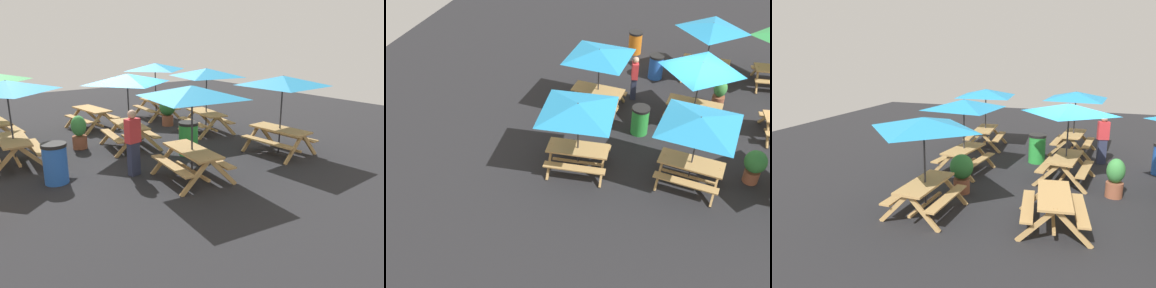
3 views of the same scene
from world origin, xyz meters
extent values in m
plane|color=#232326|center=(0.00, 0.00, 0.00)|extent=(27.58, 27.58, 0.00)
cube|color=tan|center=(-0.11, 3.19, 0.74)|extent=(1.88, 0.94, 0.05)
cube|color=tan|center=(-0.19, 2.65, 0.45)|extent=(1.82, 0.51, 0.04)
cube|color=tan|center=(-0.04, 3.73, 0.45)|extent=(1.82, 0.51, 0.04)
cube|color=tan|center=(-0.94, 2.94, 0.37)|extent=(0.17, 0.80, 0.81)
cube|color=tan|center=(-0.84, 3.66, 0.37)|extent=(0.17, 0.80, 0.81)
cube|color=tan|center=(0.61, 2.72, 0.37)|extent=(0.17, 0.80, 0.81)
cube|color=tan|center=(0.71, 3.44, 0.37)|extent=(0.17, 0.80, 0.81)
cube|color=tan|center=(-0.11, 3.19, 0.22)|extent=(1.55, 0.28, 0.06)
cylinder|color=#2D2D33|center=(-0.11, 3.19, 1.15)|extent=(0.04, 0.04, 2.30)
pyramid|color=#268CC6|center=(-0.11, 3.19, 2.16)|extent=(2.80, 2.80, 0.28)
cube|color=tan|center=(3.12, 3.43, 0.74)|extent=(1.85, 0.83, 0.05)
cube|color=tan|center=(3.16, 2.89, 0.45)|extent=(1.81, 0.39, 0.04)
cube|color=tan|center=(3.08, 3.98, 0.45)|extent=(1.81, 0.39, 0.04)
cube|color=tan|center=(2.37, 3.01, 0.37)|extent=(0.12, 0.80, 0.81)
cube|color=tan|center=(2.31, 3.74, 0.37)|extent=(0.12, 0.80, 0.81)
cube|color=tan|center=(3.92, 3.13, 0.37)|extent=(0.12, 0.80, 0.81)
cube|color=tan|center=(3.87, 3.86, 0.37)|extent=(0.12, 0.80, 0.81)
cube|color=tan|center=(3.12, 3.43, 0.22)|extent=(1.56, 0.19, 0.06)
cylinder|color=#2D2D33|center=(3.12, 3.43, 1.15)|extent=(0.04, 0.04, 2.30)
pyramid|color=#268CC6|center=(3.12, 3.43, 2.16)|extent=(2.82, 2.82, 0.28)
cube|color=tan|center=(3.33, 0.09, 0.74)|extent=(1.86, 0.87, 0.05)
cube|color=tan|center=(3.28, -0.45, 0.45)|extent=(1.82, 0.43, 0.04)
cube|color=tan|center=(3.38, 0.64, 0.45)|extent=(1.82, 0.43, 0.04)
cube|color=tan|center=(2.52, -0.19, 0.37)|extent=(0.14, 0.80, 0.81)
cube|color=tan|center=(2.59, 0.53, 0.37)|extent=(0.14, 0.80, 0.81)
cube|color=tan|center=(4.07, -0.35, 0.37)|extent=(0.14, 0.80, 0.81)
cube|color=tan|center=(4.14, 0.38, 0.37)|extent=(0.14, 0.80, 0.81)
cube|color=tan|center=(3.33, 0.09, 0.22)|extent=(1.56, 0.22, 0.06)
cylinder|color=#2D2D33|center=(3.33, 0.09, 1.15)|extent=(0.04, 0.04, 2.30)
pyramid|color=#268CC6|center=(3.33, 0.09, 2.16)|extent=(2.82, 2.82, 0.28)
cube|color=tan|center=(0.00, 0.09, 0.74)|extent=(1.87, 0.91, 0.05)
cube|color=tan|center=(-0.06, -0.45, 0.45)|extent=(1.82, 0.47, 0.04)
cube|color=tan|center=(0.07, 0.64, 0.45)|extent=(1.82, 0.47, 0.04)
cube|color=tan|center=(-0.81, -0.18, 0.37)|extent=(0.15, 0.80, 0.81)
cube|color=tan|center=(-0.73, 0.55, 0.37)|extent=(0.15, 0.80, 0.81)
cube|color=tan|center=(0.74, -0.36, 0.37)|extent=(0.15, 0.80, 0.81)
cube|color=tan|center=(0.82, 0.36, 0.37)|extent=(0.15, 0.80, 0.81)
cube|color=tan|center=(0.00, 0.09, 0.22)|extent=(1.56, 0.25, 0.06)
cylinder|color=#2D2D33|center=(0.00, 0.09, 1.15)|extent=(0.04, 0.04, 2.30)
pyramid|color=#268CC6|center=(0.00, 0.09, 2.16)|extent=(2.22, 2.22, 0.28)
cube|color=tan|center=(-3.35, 3.01, 0.74)|extent=(1.83, 0.79, 0.05)
cube|color=tan|center=(-3.38, 2.46, 0.45)|extent=(1.81, 0.35, 0.04)
cube|color=tan|center=(-3.32, 3.56, 0.45)|extent=(1.81, 0.35, 0.04)
cube|color=tan|center=(-4.15, 2.68, 0.37)|extent=(0.10, 0.80, 0.81)
cube|color=tan|center=(-4.11, 3.41, 0.37)|extent=(0.10, 0.80, 0.81)
cube|color=tan|center=(-2.59, 2.60, 0.37)|extent=(0.10, 0.80, 0.81)
cube|color=tan|center=(-2.55, 3.33, 0.37)|extent=(0.10, 0.80, 0.81)
cube|color=tan|center=(-3.35, 3.01, 0.22)|extent=(1.56, 0.15, 0.06)
cylinder|color=#2D2D33|center=(-3.35, 3.01, 1.15)|extent=(0.04, 0.04, 2.30)
pyramid|color=#268CC6|center=(-3.35, 3.01, 2.16)|extent=(2.10, 2.10, 0.28)
cube|color=tan|center=(-3.11, 0.08, 0.74)|extent=(1.88, 0.94, 0.05)
cube|color=tan|center=(-3.03, -0.46, 0.45)|extent=(1.82, 0.50, 0.04)
cube|color=tan|center=(-3.18, 0.63, 0.45)|extent=(1.82, 0.50, 0.04)
cube|color=tan|center=(-3.83, -0.38, 0.37)|extent=(0.17, 0.80, 0.81)
cube|color=tan|center=(-3.93, 0.34, 0.37)|extent=(0.17, 0.80, 0.81)
cube|color=tan|center=(-2.29, -0.17, 0.37)|extent=(0.17, 0.80, 0.81)
cube|color=tan|center=(-2.38, 0.55, 0.37)|extent=(0.17, 0.80, 0.81)
cube|color=tan|center=(-3.11, 0.08, 0.22)|extent=(1.56, 0.28, 0.06)
cylinder|color=green|center=(1.65, 1.17, 0.45)|extent=(0.56, 0.56, 0.90)
cylinder|color=black|center=(1.65, 1.17, 0.94)|extent=(0.59, 0.59, 0.08)
cylinder|color=#935138|center=(-0.82, -1.22, 0.20)|extent=(0.44, 0.44, 0.40)
ellipsoid|color=#3D8C42|center=(-0.82, -1.22, 0.72)|extent=(0.46, 0.46, 0.64)
cylinder|color=#935138|center=(-1.85, 2.64, 0.20)|extent=(0.44, 0.44, 0.40)
ellipsoid|color=#2D7233|center=(-1.85, 2.64, 0.73)|extent=(0.63, 0.63, 0.67)
cube|color=#2D334C|center=(2.23, -0.91, 0.42)|extent=(0.24, 0.31, 0.85)
cube|color=red|center=(2.23, -0.91, 1.15)|extent=(0.30, 0.40, 0.60)
sphere|color=tan|center=(2.23, -0.91, 1.56)|extent=(0.22, 0.22, 0.22)
camera|label=1|loc=(10.30, -4.91, 3.40)|focal=35.00mm
camera|label=2|loc=(0.47, 12.76, 8.56)|focal=40.00mm
camera|label=3|loc=(-10.80, -0.58, 3.74)|focal=35.00mm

